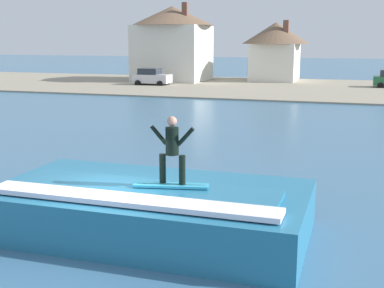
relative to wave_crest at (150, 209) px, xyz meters
name	(u,v)px	position (x,y,z in m)	size (l,w,h in m)	color
ground_plane	(110,243)	(-0.67, -0.95, -0.63)	(260.00, 260.00, 0.00)	#3C6889
wave_crest	(150,209)	(0.00, 0.00, 0.00)	(7.84, 4.20, 1.34)	teal
surfboard	(171,185)	(0.63, -0.20, 0.74)	(1.87, 0.74, 0.06)	#33A5CC
surfer	(172,147)	(0.65, -0.13, 1.69)	(1.13, 0.32, 1.67)	black
shoreline_bank	(301,88)	(-0.67, 40.79, -0.56)	(120.00, 23.39, 0.13)	gray
car_near_shore	(152,77)	(-16.13, 39.25, 0.31)	(3.83, 2.30, 1.86)	silver
house_with_chimney	(173,41)	(-16.10, 45.67, 4.06)	(9.61, 9.61, 8.91)	silver
house_small_cottage	(275,48)	(-4.63, 48.92, 3.29)	(7.72, 7.72, 6.97)	silver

